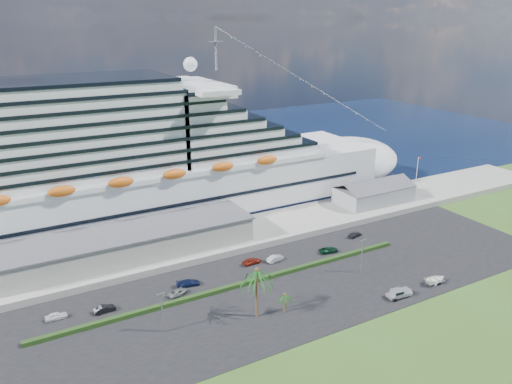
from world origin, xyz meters
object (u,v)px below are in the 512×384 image
pickup_truck (399,293)px  parked_car_3 (188,283)px  cruise_ship (115,169)px  boat_trailer (435,279)px

pickup_truck → parked_car_3: bearing=144.8°
cruise_ship → parked_car_3: bearing=-84.6°
boat_trailer → pickup_truck: bearing=-178.2°
parked_car_3 → cruise_ship: bearing=13.8°
parked_car_3 → pickup_truck: pickup_truck is taller
parked_car_3 → boat_trailer: 55.08m
cruise_ship → boat_trailer: cruise_ship is taller
pickup_truck → boat_trailer: bearing=1.8°
pickup_truck → boat_trailer: 11.32m
cruise_ship → pickup_truck: size_ratio=33.08×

